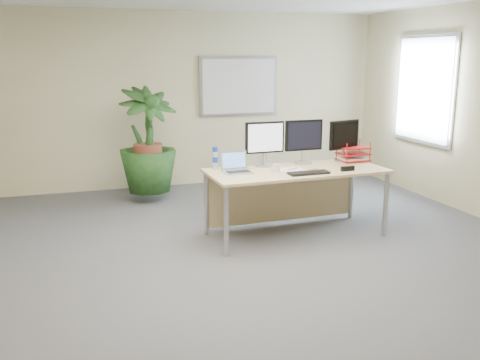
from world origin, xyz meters
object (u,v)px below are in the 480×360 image
object	(u,v)px
monitor_right	(304,139)
floor_plant	(148,149)
desk	(292,182)
laptop	(236,167)
monitor_left	(265,141)

from	to	relation	value
monitor_right	floor_plant	bearing A→B (deg)	133.37
desk	floor_plant	xyz separation A→B (m)	(-1.38, 1.88, 0.14)
laptop	floor_plant	bearing A→B (deg)	110.04
monitor_right	desk	bearing A→B (deg)	-139.59
floor_plant	laptop	size ratio (longest dim) A/B	4.78
desk	floor_plant	world-z (taller)	floor_plant
monitor_left	desk	bearing A→B (deg)	-33.13
floor_plant	monitor_right	xyz separation A→B (m)	(1.60, -1.69, 0.32)
laptop	monitor_left	bearing A→B (deg)	25.83
monitor_left	monitor_right	size ratio (longest dim) A/B	1.00
monitor_right	laptop	bearing A→B (deg)	-166.86
desk	floor_plant	distance (m)	2.34
monitor_right	laptop	xyz separation A→B (m)	(-0.91, -0.21, -0.24)
monitor_left	laptop	distance (m)	0.51
laptop	desk	bearing A→B (deg)	1.74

